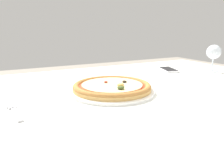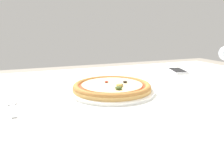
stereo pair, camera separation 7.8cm
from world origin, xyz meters
name	(u,v)px [view 2 (the right image)]	position (x,y,z in m)	size (l,w,h in m)	color
dining_table	(148,109)	(0.00, 0.00, 0.66)	(1.41, 1.05, 0.74)	brown
pizza_plate	(112,87)	(-0.14, 0.02, 0.76)	(0.31, 0.31, 0.04)	white
fork	(13,107)	(-0.47, -0.02, 0.74)	(0.04, 0.17, 0.00)	silver
cell_phone	(177,71)	(0.32, 0.24, 0.75)	(0.11, 0.16, 0.01)	white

